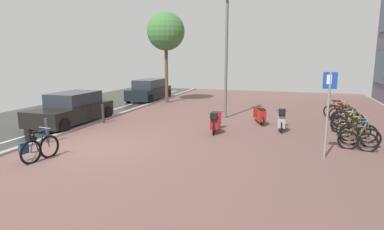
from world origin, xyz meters
TOP-DOWN VIEW (x-y plane):
  - ground at (1.43, 0.00)m, footprint 21.00×40.00m
  - bicycle_foreground at (-0.84, -1.77)m, footprint 0.75×1.39m
  - bicycle_rack_00 at (8.60, 2.29)m, footprint 1.24×0.47m
  - bicycle_rack_01 at (8.76, 2.91)m, footprint 1.34×0.50m
  - bicycle_rack_02 at (8.83, 3.52)m, footprint 1.32×0.48m
  - bicycle_rack_03 at (8.76, 4.13)m, footprint 1.25×0.48m
  - bicycle_rack_04 at (8.68, 4.75)m, footprint 1.36×0.47m
  - bicycle_rack_05 at (8.70, 5.36)m, footprint 1.28×0.48m
  - bicycle_rack_06 at (8.82, 5.98)m, footprint 1.34×0.49m
  - bicycle_rack_07 at (8.82, 6.59)m, footprint 1.28×0.48m
  - bicycle_rack_08 at (8.80, 7.21)m, footprint 1.31×0.54m
  - bicycle_rack_09 at (8.80, 7.82)m, footprint 1.37×0.54m
  - bicycle_rack_10 at (8.67, 8.44)m, footprint 1.33×0.48m
  - scooter_near at (3.47, 3.32)m, footprint 0.54×1.76m
  - scooter_mid at (5.07, 5.60)m, footprint 0.82×1.72m
  - scooter_far at (6.06, 4.47)m, footprint 0.52×1.82m
  - parked_car_near at (-3.33, 3.11)m, footprint 1.97×4.32m
  - parked_car_far at (-3.29, 11.53)m, footprint 1.82×4.25m
  - parking_sign at (7.48, 1.08)m, footprint 0.40×0.07m
  - lamp_post at (3.21, 6.61)m, footprint 0.20×0.52m
  - street_tree at (-1.65, 10.77)m, footprint 2.46×2.46m
  - bollard_near at (-2.05, 0.00)m, footprint 0.12×0.12m
  - bollard_far at (-2.05, 3.67)m, footprint 0.12×0.12m

SIDE VIEW (x-z plane):
  - ground at x=1.43m, z-range -0.09..0.04m
  - bicycle_rack_03 at x=8.76m, z-range -0.14..0.79m
  - bicycle_rack_00 at x=8.60m, z-range -0.14..0.79m
  - bicycle_rack_07 at x=8.82m, z-range -0.14..0.79m
  - bicycle_rack_05 at x=8.70m, z-range -0.14..0.80m
  - bicycle_rack_10 at x=8.67m, z-range -0.14..0.81m
  - bicycle_rack_08 at x=8.80m, z-range -0.14..0.82m
  - bicycle_rack_02 at x=8.83m, z-range -0.15..0.83m
  - bicycle_rack_04 at x=8.68m, z-range -0.15..0.83m
  - bicycle_rack_01 at x=8.76m, z-range -0.15..0.84m
  - bicycle_rack_06 at x=8.82m, z-range -0.15..0.85m
  - bicycle_rack_09 at x=8.80m, z-range -0.16..0.87m
  - bicycle_foreground at x=-0.84m, z-range -0.16..0.95m
  - scooter_mid at x=5.07m, z-range 0.01..0.79m
  - scooter_near at x=3.47m, z-range -0.04..0.89m
  - bollard_far at x=-2.05m, z-range 0.00..0.89m
  - bollard_near at x=-2.05m, z-range 0.00..0.90m
  - scooter_far at x=6.06m, z-range -0.06..0.97m
  - parked_car_near at x=-3.33m, z-range -0.05..1.40m
  - parked_car_far at x=-3.29m, z-range -0.03..1.44m
  - parking_sign at x=7.48m, z-range 0.30..2.96m
  - lamp_post at x=3.21m, z-range 0.32..6.35m
  - street_tree at x=-1.65m, z-range 1.69..7.60m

